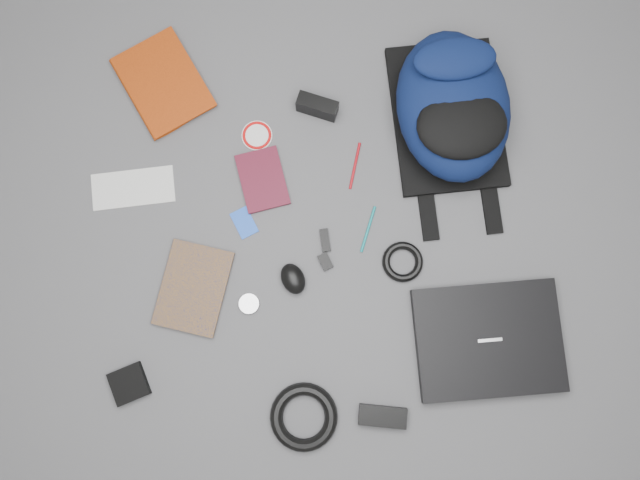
{
  "coord_description": "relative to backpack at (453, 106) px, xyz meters",
  "views": [
    {
      "loc": [
        -0.03,
        -0.24,
        1.69
      ],
      "look_at": [
        0.0,
        0.0,
        0.02
      ],
      "focal_mm": 35.0,
      "sensor_mm": 36.0,
      "label": 1
    }
  ],
  "objects": [
    {
      "name": "backpack",
      "position": [
        0.0,
        0.0,
        0.0
      ],
      "size": [
        0.33,
        0.47,
        0.2
      ],
      "primitive_type": null,
      "rotation": [
        0.0,
        0.0,
        -0.0
      ],
      "color": "black",
      "rests_on": "ground"
    },
    {
      "name": "headphone_left",
      "position": [
        -0.71,
        -0.46,
        -0.09
      ],
      "size": [
        0.07,
        0.07,
        0.01
      ],
      "primitive_type": "cylinder",
      "rotation": [
        0.0,
        0.0,
        0.34
      ],
      "color": "silver",
      "rests_on": "ground"
    },
    {
      "name": "cable_coil",
      "position": [
        -0.18,
        -0.39,
        -0.09
      ],
      "size": [
        0.13,
        0.13,
        0.02
      ],
      "primitive_type": "torus",
      "rotation": [
        0.0,
        0.0,
        -0.16
      ],
      "color": "black",
      "rests_on": "ground"
    },
    {
      "name": "usb_black",
      "position": [
        -0.38,
        -0.31,
        -0.09
      ],
      "size": [
        0.02,
        0.06,
        0.01
      ],
      "primitive_type": "cube",
      "rotation": [
        0.0,
        0.0,
        0.03
      ],
      "color": "black",
      "rests_on": "ground"
    },
    {
      "name": "sticker_disc",
      "position": [
        -0.54,
        0.01,
        -0.1
      ],
      "size": [
        0.11,
        0.11,
        0.0
      ],
      "primitive_type": "cylinder",
      "rotation": [
        0.0,
        0.0,
        0.27
      ],
      "color": "white",
      "rests_on": "ground"
    },
    {
      "name": "envelope",
      "position": [
        -0.89,
        -0.1,
        -0.1
      ],
      "size": [
        0.23,
        0.11,
        0.0
      ],
      "primitive_type": "cube",
      "rotation": [
        0.0,
        0.0,
        0.01
      ],
      "color": "silver",
      "rests_on": "ground"
    },
    {
      "name": "compact_camera",
      "position": [
        -0.36,
        0.06,
        -0.07
      ],
      "size": [
        0.12,
        0.08,
        0.06
      ],
      "primitive_type": "cube",
      "rotation": [
        0.0,
        0.0,
        -0.42
      ],
      "color": "black",
      "rests_on": "ground"
    },
    {
      "name": "id_badge",
      "position": [
        -0.59,
        -0.24,
        -0.1
      ],
      "size": [
        0.08,
        0.09,
        0.0
      ],
      "primitive_type": "cube",
      "rotation": [
        0.0,
        0.0,
        0.37
      ],
      "color": "blue",
      "rests_on": "ground"
    },
    {
      "name": "usb_silver",
      "position": [
        -0.49,
        -0.39,
        -0.09
      ],
      "size": [
        0.03,
        0.05,
        0.01
      ],
      "primitive_type": "cube",
      "rotation": [
        0.0,
        0.0,
        -0.34
      ],
      "color": "silver",
      "rests_on": "ground"
    },
    {
      "name": "textbook_red",
      "position": [
        -0.88,
        0.14,
        -0.08
      ],
      "size": [
        0.29,
        0.33,
        0.03
      ],
      "primitive_type": "imported",
      "rotation": [
        0.0,
        0.0,
        0.42
      ],
      "color": "maroon",
      "rests_on": "ground"
    },
    {
      "name": "mouse",
      "position": [
        -0.48,
        -0.41,
        -0.08
      ],
      "size": [
        0.09,
        0.1,
        0.05
      ],
      "primitive_type": "ellipsoid",
      "rotation": [
        0.0,
        0.0,
        0.32
      ],
      "color": "black",
      "rests_on": "ground"
    },
    {
      "name": "key_fob",
      "position": [
        -0.38,
        -0.37,
        -0.09
      ],
      "size": [
        0.04,
        0.05,
        0.01
      ],
      "primitive_type": "cube",
      "rotation": [
        0.0,
        0.0,
        0.33
      ],
      "color": "black",
      "rests_on": "ground"
    },
    {
      "name": "ground",
      "position": [
        -0.39,
        -0.31,
        -0.1
      ],
      "size": [
        4.0,
        4.0,
        0.0
      ],
      "primitive_type": "plane",
      "color": "#4F4F51",
      "rests_on": "ground"
    },
    {
      "name": "power_brick",
      "position": [
        -0.28,
        -0.79,
        -0.08
      ],
      "size": [
        0.13,
        0.08,
        0.03
      ],
      "primitive_type": "cube",
      "rotation": [
        0.0,
        0.0,
        -0.21
      ],
      "color": "black",
      "rests_on": "ground"
    },
    {
      "name": "power_cord_coil",
      "position": [
        -0.49,
        -0.77,
        -0.08
      ],
      "size": [
        0.22,
        0.22,
        0.03
      ],
      "primitive_type": "torus",
      "rotation": [
        0.0,
        0.0,
        -0.29
      ],
      "color": "black",
      "rests_on": "ground"
    },
    {
      "name": "dvd_case",
      "position": [
        -0.53,
        -0.12,
        -0.09
      ],
      "size": [
        0.14,
        0.19,
        0.01
      ],
      "primitive_type": "cube",
      "rotation": [
        0.0,
        0.0,
        0.14
      ],
      "color": "#410C19",
      "rests_on": "ground"
    },
    {
      "name": "pouch",
      "position": [
        -0.94,
        -0.63,
        -0.09
      ],
      "size": [
        0.11,
        0.11,
        0.02
      ],
      "primitive_type": "cube",
      "rotation": [
        0.0,
        0.0,
        0.28
      ],
      "color": "black",
      "rests_on": "ground"
    },
    {
      "name": "pen_teal",
      "position": [
        -0.26,
        -0.29,
        -0.09
      ],
      "size": [
        0.06,
        0.12,
        0.01
      ],
      "primitive_type": "cylinder",
      "rotation": [
        1.57,
        0.0,
        -0.41
      ],
      "color": "#0D7479",
      "rests_on": "ground"
    },
    {
      "name": "headphone_right",
      "position": [
        -0.6,
        -0.46,
        -0.09
      ],
      "size": [
        0.07,
        0.07,
        0.01
      ],
      "primitive_type": "cylinder",
      "rotation": [
        0.0,
        0.0,
        -0.34
      ],
      "color": "#B5B6B8",
      "rests_on": "ground"
    },
    {
      "name": "laptop",
      "position": [
        0.02,
        -0.63,
        -0.08
      ],
      "size": [
        0.39,
        0.31,
        0.04
      ],
      "primitive_type": "cube",
      "rotation": [
        0.0,
        0.0,
        -0.03
      ],
      "color": "black",
      "rests_on": "ground"
    },
    {
      "name": "pen_red",
      "position": [
        -0.27,
        -0.11,
        -0.09
      ],
      "size": [
        0.05,
        0.13,
        0.01
      ],
      "primitive_type": "cylinder",
      "rotation": [
        1.57,
        0.0,
        -0.32
      ],
      "color": "#A60C15",
      "rests_on": "ground"
    },
    {
      "name": "comic_book",
      "position": [
        -0.83,
        -0.37,
        -0.09
      ],
      "size": [
        0.24,
        0.28,
        0.02
      ],
      "primitive_type": "imported",
      "rotation": [
        0.0,
        0.0,
        -0.34
      ],
      "color": "#AE6F0C",
      "rests_on": "ground"
    }
  ]
}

